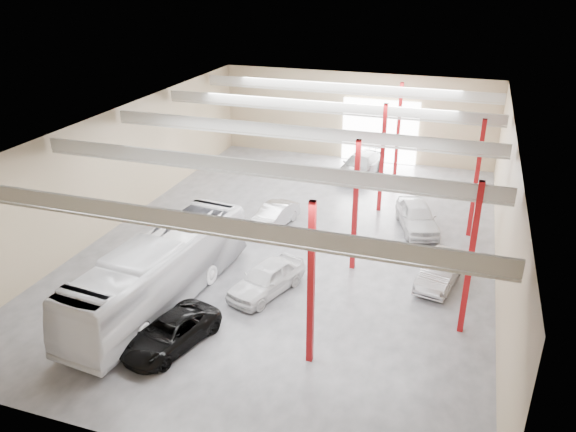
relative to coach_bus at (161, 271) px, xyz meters
The scene contains 8 objects.
depot_shell 10.03m from the coach_bus, 63.76° to the left, with size 22.12×32.12×7.06m.
coach_bus is the anchor object (origin of this frame).
black_sedan 3.70m from the coach_bus, 55.00° to the right, with size 2.14×4.63×1.29m, color black.
car_row_a 5.03m from the coach_bus, 27.37° to the left, with size 1.82×4.53×1.54m, color white.
car_row_b 9.79m from the coach_bus, 77.05° to the left, with size 1.45×4.15×1.37m, color #B4B4B9.
car_row_c 20.72m from the coach_bus, 75.02° to the left, with size 2.32×5.71×1.66m, color slate.
car_right_near 13.70m from the coach_bus, 25.37° to the left, with size 1.52×4.37×1.44m, color #BBBCC1.
car_right_far 15.89m from the coach_bus, 48.61° to the left, with size 1.97×4.91×1.67m, color silver.
Camera 1 is at (8.76, -27.72, 14.70)m, focal length 35.00 mm.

